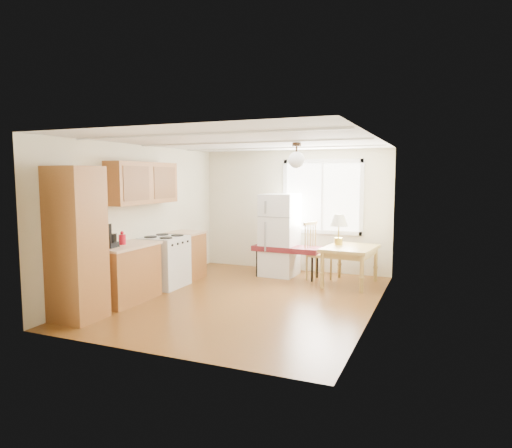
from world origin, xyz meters
The scene contains 11 objects.
room_shell centered at (0.00, 0.00, 1.25)m, with size 4.60×5.60×2.62m.
kitchen_run centered at (-1.72, -0.63, 0.84)m, with size 0.65×3.40×2.20m.
window_unit centered at (0.60, 2.47, 1.55)m, with size 1.64×0.05×1.51m.
pendant_light centered at (0.70, 0.40, 2.24)m, with size 0.26×0.26×0.40m.
refrigerator centered at (-0.10, 1.87, 0.81)m, with size 0.69×0.71×1.62m.
bench centered at (0.10, 1.75, 0.55)m, with size 1.35×0.55×0.61m.
dining_table centered at (1.35, 1.60, 0.60)m, with size 0.94×1.19×0.70m.
chair centered at (0.64, 1.76, 0.63)m, with size 0.53×0.52×1.10m.
table_lamp centered at (1.10, 1.74, 1.11)m, with size 0.33×0.33×0.57m.
coffee_maker centered at (-1.72, -1.18, 1.04)m, with size 0.21×0.26×0.37m.
kettle centered at (-1.75, -0.84, 0.99)m, with size 0.11×0.11×0.21m.
Camera 1 is at (2.89, -6.56, 1.96)m, focal length 32.00 mm.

